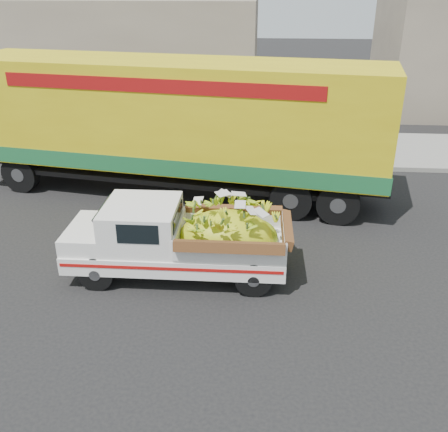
{
  "coord_description": "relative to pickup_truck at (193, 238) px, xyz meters",
  "views": [
    {
      "loc": [
        1.4,
        -8.58,
        5.69
      ],
      "look_at": [
        0.64,
        1.12,
        1.11
      ],
      "focal_mm": 40.0,
      "sensor_mm": 36.0,
      "label": 1
    }
  ],
  "objects": [
    {
      "name": "sidewalk",
      "position": [
        -0.05,
        9.05,
        -0.78
      ],
      "size": [
        60.0,
        4.0,
        0.14
      ],
      "primitive_type": "cube",
      "color": "gray",
      "rests_on": "ground"
    },
    {
      "name": "ground",
      "position": [
        -0.05,
        -0.51,
        -0.85
      ],
      "size": [
        100.0,
        100.0,
        0.0
      ],
      "primitive_type": "plane",
      "color": "black",
      "rests_on": "ground"
    },
    {
      "name": "pickup_truck",
      "position": [
        0.0,
        0.0,
        0.0
      ],
      "size": [
        4.55,
        1.7,
        1.59
      ],
      "rotation": [
        0.0,
        0.0,
        0.01
      ],
      "color": "black",
      "rests_on": "ground"
    },
    {
      "name": "semi_trailer",
      "position": [
        -1.09,
        4.5,
        1.27
      ],
      "size": [
        12.07,
        4.4,
        3.8
      ],
      "rotation": [
        0.0,
        0.0,
        -0.16
      ],
      "color": "black",
      "rests_on": "ground"
    },
    {
      "name": "curb",
      "position": [
        -0.05,
        6.95,
        -0.78
      ],
      "size": [
        60.0,
        0.25,
        0.15
      ],
      "primitive_type": "cube",
      "color": "gray",
      "rests_on": "ground"
    },
    {
      "name": "building_left",
      "position": [
        -8.05,
        14.95,
        1.65
      ],
      "size": [
        18.0,
        6.0,
        5.0
      ],
      "primitive_type": "cube",
      "color": "gray",
      "rests_on": "ground"
    }
  ]
}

